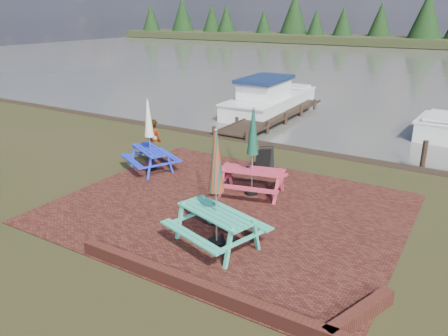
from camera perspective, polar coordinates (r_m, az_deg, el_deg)
name	(u,v)px	position (r m, az deg, el deg)	size (l,w,h in m)	color
ground	(208,223)	(11.22, -2.05, -7.15)	(120.00, 120.00, 0.00)	black
paving	(228,208)	(11.98, 0.58, -5.25)	(9.00, 7.50, 0.02)	#341310
brick_wall	(234,294)	(8.43, 1.29, -16.15)	(6.21, 1.79, 0.30)	#4C1E16
water	(425,68)	(45.95, 24.73, 11.82)	(120.00, 60.00, 0.02)	#45413B
picnic_table_teal	(216,207)	(9.82, -1.00, -5.09)	(2.39, 2.25, 2.73)	teal
picnic_table_red	(252,166)	(12.56, 3.71, 0.30)	(2.17, 2.02, 2.56)	#AF2C40
picnic_table_blue	(150,146)	(14.75, -9.63, 2.84)	(2.24, 2.16, 2.40)	#1A2DC4
chalkboard	(265,159)	(14.66, 5.36, 1.19)	(0.51, 0.74, 0.80)	black
jetty	(273,116)	(22.15, 6.44, 6.81)	(1.76, 9.08, 1.00)	black
boat_jetty	(270,100)	(24.25, 5.98, 8.78)	(2.77, 7.56, 2.17)	silver
person	(153,120)	(18.04, -9.21, 6.23)	(0.66, 0.43, 1.81)	gray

